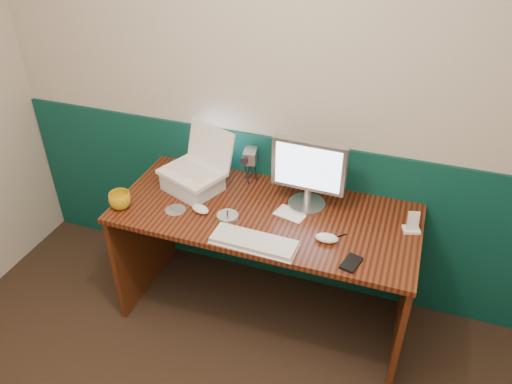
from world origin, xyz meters
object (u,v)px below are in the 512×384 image
at_px(keyboard, 254,242).
at_px(camcorder, 250,165).
at_px(monitor, 309,175).
at_px(mug, 120,200).
at_px(laptop, 190,153).
at_px(desk, 265,265).

height_order(keyboard, camcorder, camcorder).
xyz_separation_m(monitor, mug, (-0.93, -0.35, -0.15)).
xyz_separation_m(monitor, camcorder, (-0.37, 0.13, -0.09)).
bearing_deg(keyboard, monitor, 70.08).
xyz_separation_m(laptop, camcorder, (0.27, 0.19, -0.13)).
xyz_separation_m(monitor, keyboard, (-0.16, -0.40, -0.18)).
distance_m(monitor, camcorder, 0.40).
bearing_deg(monitor, camcorder, 162.49).
distance_m(desk, camcorder, 0.57).
distance_m(keyboard, mug, 0.77).
bearing_deg(camcorder, laptop, -156.18).
bearing_deg(desk, mug, -163.62).
bearing_deg(laptop, desk, 13.28).
bearing_deg(camcorder, keyboard, -79.38).
height_order(laptop, mug, laptop).
xyz_separation_m(laptop, mug, (-0.29, -0.29, -0.19)).
bearing_deg(keyboard, camcorder, 113.37).
bearing_deg(mug, keyboard, -4.05).
bearing_deg(monitor, desk, -144.43).
bearing_deg(mug, monitor, 20.34).
bearing_deg(monitor, laptop, -172.77).
bearing_deg(mug, laptop, 44.65).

